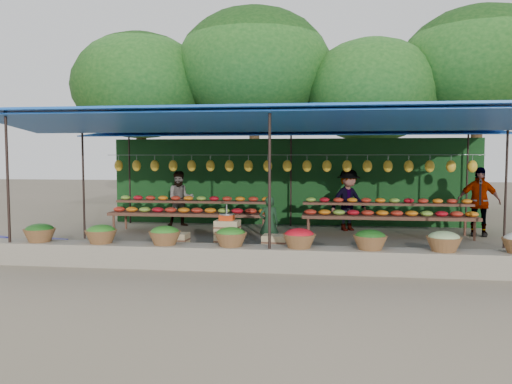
# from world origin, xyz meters

# --- Properties ---
(ground) EXTENTS (60.00, 60.00, 0.00)m
(ground) POSITION_xyz_m (0.00, 0.00, 0.00)
(ground) COLOR #6A634E
(ground) RESTS_ON ground
(stone_curb) EXTENTS (10.60, 0.55, 0.40)m
(stone_curb) POSITION_xyz_m (0.00, -2.75, 0.20)
(stone_curb) COLOR gray
(stone_curb) RESTS_ON ground
(stall_canopy) EXTENTS (10.80, 6.60, 2.82)m
(stall_canopy) POSITION_xyz_m (0.00, 0.07, 2.67)
(stall_canopy) COLOR black
(stall_canopy) RESTS_ON ground
(produce_baskets) EXTENTS (8.98, 0.58, 0.34)m
(produce_baskets) POSITION_xyz_m (-0.10, -2.75, 0.56)
(produce_baskets) COLOR brown
(produce_baskets) RESTS_ON stone_curb
(netting_backdrop) EXTENTS (10.60, 0.06, 2.50)m
(netting_backdrop) POSITION_xyz_m (0.00, 3.15, 1.25)
(netting_backdrop) COLOR #194719
(netting_backdrop) RESTS_ON ground
(tree_row) EXTENTS (16.51, 5.50, 7.12)m
(tree_row) POSITION_xyz_m (0.50, 6.09, 4.70)
(tree_row) COLOR #3B2415
(tree_row) RESTS_ON ground
(fruit_table_left) EXTENTS (4.21, 0.95, 0.93)m
(fruit_table_left) POSITION_xyz_m (-2.49, 1.35, 0.61)
(fruit_table_left) COLOR #47281C
(fruit_table_left) RESTS_ON ground
(fruit_table_right) EXTENTS (4.21, 0.95, 0.93)m
(fruit_table_right) POSITION_xyz_m (2.51, 1.35, 0.61)
(fruit_table_right) COLOR #47281C
(fruit_table_right) RESTS_ON ground
(crate_counter) EXTENTS (2.37, 0.37, 0.77)m
(crate_counter) POSITION_xyz_m (-0.92, -2.08, 0.31)
(crate_counter) COLOR #9D8159
(crate_counter) RESTS_ON ground
(weighing_scale) EXTENTS (0.28, 0.28, 0.30)m
(weighing_scale) POSITION_xyz_m (-0.90, -2.08, 0.84)
(weighing_scale) COLOR red
(weighing_scale) RESTS_ON crate_counter
(vendor_seated) EXTENTS (0.46, 0.35, 1.14)m
(vendor_seated) POSITION_xyz_m (-0.22, -0.94, 0.57)
(vendor_seated) COLOR #17331C
(vendor_seated) RESTS_ON ground
(customer_left) EXTENTS (0.92, 0.83, 1.57)m
(customer_left) POSITION_xyz_m (-3.10, 2.39, 0.78)
(customer_left) COLOR slate
(customer_left) RESTS_ON ground
(customer_mid) EXTENTS (1.22, 1.05, 1.64)m
(customer_mid) POSITION_xyz_m (1.58, 2.17, 0.82)
(customer_mid) COLOR slate
(customer_mid) RESTS_ON ground
(customer_right) EXTENTS (1.06, 0.58, 1.72)m
(customer_right) POSITION_xyz_m (4.75, 1.68, 0.86)
(customer_right) COLOR slate
(customer_right) RESTS_ON ground
(blue_crate_back) EXTENTS (0.55, 0.46, 0.28)m
(blue_crate_back) POSITION_xyz_m (-4.57, -1.82, 0.14)
(blue_crate_back) COLOR navy
(blue_crate_back) RESTS_ON ground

